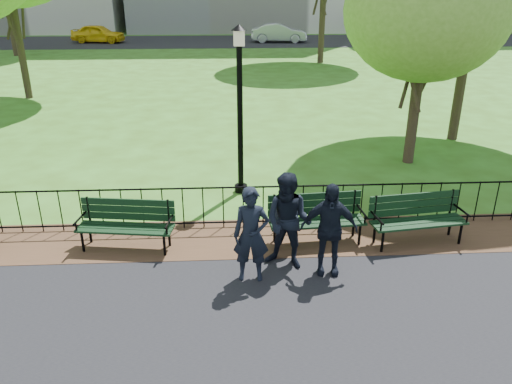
{
  "coord_description": "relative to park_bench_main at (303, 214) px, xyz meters",
  "views": [
    {
      "loc": [
        -0.83,
        -7.07,
        4.66
      ],
      "look_at": [
        -0.37,
        1.5,
        0.99
      ],
      "focal_mm": 35.0,
      "sensor_mm": 36.0,
      "label": 1
    }
  ],
  "objects": [
    {
      "name": "taxi",
      "position": [
        -11.56,
        33.31,
        0.06
      ],
      "size": [
        4.29,
        2.25,
        1.39
      ],
      "primitive_type": "imported",
      "rotation": [
        0.0,
        0.0,
        1.42
      ],
      "color": "yellow",
      "rests_on": "far_street"
    },
    {
      "name": "person_right",
      "position": [
        0.29,
        -0.99,
        0.18
      ],
      "size": [
        1.0,
        0.5,
        1.63
      ],
      "primitive_type": "imported",
      "rotation": [
        0.0,
        0.0,
        -0.12
      ],
      "color": "black",
      "rests_on": "asphalt_path"
    },
    {
      "name": "person_left",
      "position": [
        -1.01,
        -1.13,
        0.19
      ],
      "size": [
        0.62,
        0.43,
        1.64
      ],
      "primitive_type": "imported",
      "rotation": [
        0.0,
        0.0,
        -0.07
      ],
      "color": "black",
      "rests_on": "asphalt_path"
    },
    {
      "name": "far_street",
      "position": [
        -0.48,
        33.77,
        -0.64
      ],
      "size": [
        70.0,
        9.0,
        0.01
      ],
      "primitive_type": "cube",
      "color": "black",
      "rests_on": "ground"
    },
    {
      "name": "person_mid",
      "position": [
        -0.36,
        -0.76,
        0.23
      ],
      "size": [
        0.94,
        0.74,
        1.72
      ],
      "primitive_type": "imported",
      "rotation": [
        0.0,
        0.0,
        -0.42
      ],
      "color": "black",
      "rests_on": "asphalt_path"
    },
    {
      "name": "park_bench_left_a",
      "position": [
        -3.27,
        0.08,
        -0.07
      ],
      "size": [
        1.82,
        0.78,
        1.0
      ],
      "rotation": [
        0.0,
        0.0,
        -0.14
      ],
      "color": "black",
      "rests_on": "ground"
    },
    {
      "name": "sedan_silver",
      "position": [
        2.72,
        32.8,
        0.09
      ],
      "size": [
        4.49,
        1.9,
        1.44
      ],
      "primitive_type": "imported",
      "rotation": [
        0.0,
        0.0,
        1.48
      ],
      "color": "#B2B4BA",
      "rests_on": "far_street"
    },
    {
      "name": "park_bench_main",
      "position": [
        0.0,
        0.0,
        0.0
      ],
      "size": [
        1.84,
        0.71,
        1.02
      ],
      "rotation": [
        0.0,
        0.0,
        0.08
      ],
      "color": "black",
      "rests_on": "ground"
    },
    {
      "name": "sedan_dark",
      "position": [
        12.81,
        33.96,
        0.19
      ],
      "size": [
        6.05,
        3.66,
        1.64
      ],
      "primitive_type": "imported",
      "rotation": [
        0.0,
        0.0,
        1.32
      ],
      "color": "black",
      "rests_on": "far_street"
    },
    {
      "name": "tree_near_e",
      "position": [
        3.57,
        4.46,
        3.29
      ],
      "size": [
        4.07,
        4.07,
        5.68
      ],
      "color": "#2D2116",
      "rests_on": "ground"
    },
    {
      "name": "iron_fence",
      "position": [
        -0.48,
        0.77,
        -0.14
      ],
      "size": [
        24.06,
        0.06,
        1.0
      ],
      "color": "black",
      "rests_on": "ground"
    },
    {
      "name": "lamppost",
      "position": [
        -1.09,
        2.63,
        1.42
      ],
      "size": [
        0.34,
        0.34,
        3.8
      ],
      "color": "black",
      "rests_on": "ground"
    },
    {
      "name": "dirt_strip",
      "position": [
        -0.48,
        0.27,
        -0.63
      ],
      "size": [
        60.0,
        1.6,
        0.01
      ],
      "primitive_type": "cube",
      "color": "#3D2B19",
      "rests_on": "ground"
    },
    {
      "name": "ground",
      "position": [
        -0.48,
        -1.23,
        -0.64
      ],
      "size": [
        120.0,
        120.0,
        0.0
      ],
      "primitive_type": "plane",
      "color": "#365817"
    },
    {
      "name": "park_bench_right_a",
      "position": [
        2.17,
        0.0,
        -0.06
      ],
      "size": [
        1.87,
        0.8,
        1.03
      ],
      "rotation": [
        0.0,
        0.0,
        0.14
      ],
      "color": "black",
      "rests_on": "ground"
    }
  ]
}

